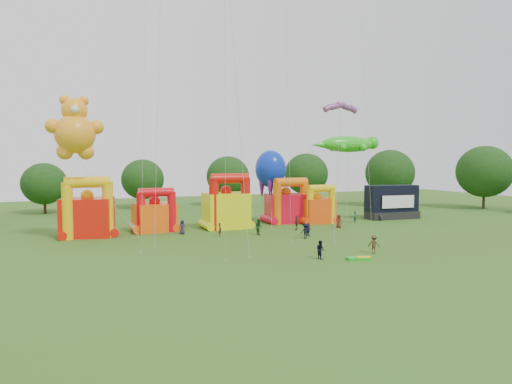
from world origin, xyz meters
name	(u,v)px	position (x,y,z in m)	size (l,w,h in m)	color
ground	(359,274)	(0.00, 0.00, 0.00)	(160.00, 160.00, 0.00)	#385A19
tree_ring	(343,194)	(-1.15, 0.60, 6.26)	(120.55, 122.63, 12.07)	#352314
bouncy_castle_0	(88,214)	(-18.68, 26.63, 2.65)	(6.43, 5.65, 7.00)	red
bouncy_castle_1	(155,215)	(-10.83, 27.59, 2.10)	(5.28, 4.49, 5.48)	#FD560D
bouncy_castle_2	(227,207)	(-1.74, 26.74, 2.71)	(5.49, 4.42, 7.16)	yellow
bouncy_castle_3	(287,206)	(7.86, 28.61, 2.42)	(6.01, 5.14, 6.40)	red
bouncy_castle_4	(317,208)	(11.55, 26.51, 2.10)	(4.57, 3.73, 5.46)	#F4470D
stage_trailer	(392,202)	(24.49, 26.56, 2.46)	(8.12, 3.59, 5.10)	black
teddy_bear_kite	(95,170)	(-17.96, 22.85, 7.78)	(9.62, 4.35, 15.78)	orange
gecko_kite	(348,166)	(17.62, 28.21, 7.99)	(11.78, 5.46, 12.57)	green
octopus_kite	(271,187)	(5.62, 29.19, 5.12)	(5.05, 8.73, 10.34)	#0C2BBB
parafoil_kites	(268,141)	(-0.65, 16.02, 10.94)	(24.86, 12.57, 30.26)	red
diamond_kites	(254,95)	(-2.97, 14.35, 15.48)	(23.59, 14.43, 34.11)	red
folded_kite_bundle	(359,258)	(3.04, 4.36, 0.14)	(2.18, 1.46, 0.31)	green
spectator_0	(182,227)	(-8.22, 24.13, 0.86)	(0.84, 0.54, 1.71)	#212138
spectator_1	(220,230)	(-4.51, 21.04, 0.79)	(0.57, 0.38, 1.57)	#501B17
spectator_2	(259,227)	(0.10, 20.39, 0.94)	(0.91, 0.71, 1.88)	#183D1E
spectator_3	(305,231)	(3.94, 15.96, 0.85)	(1.10, 0.63, 1.70)	black
spectator_4	(297,223)	(5.98, 22.02, 0.90)	(1.06, 0.44, 1.80)	#382F16
spectator_5	(308,229)	(5.01, 17.29, 0.77)	(1.44, 0.46, 1.55)	#28243D
spectator_6	(339,221)	(11.85, 21.41, 0.87)	(0.86, 0.56, 1.75)	#591D19
spectator_7	(355,217)	(16.85, 24.95, 0.84)	(0.61, 0.40, 1.67)	#1B4432
spectator_8	(320,250)	(0.08, 6.03, 0.84)	(0.81, 0.63, 1.67)	black
spectator_9	(374,244)	(5.98, 6.16, 0.88)	(1.14, 0.65, 1.76)	#46351C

